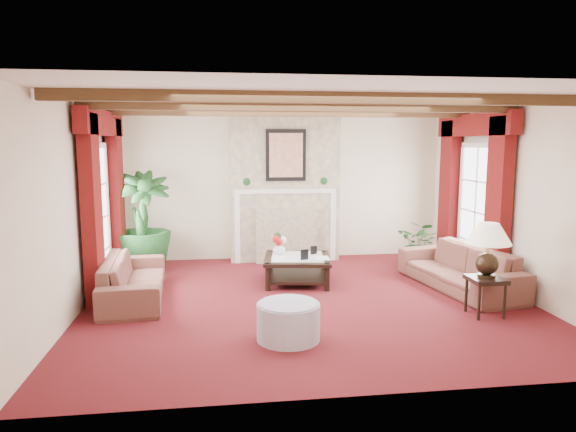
{
  "coord_description": "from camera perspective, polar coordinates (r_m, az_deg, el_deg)",
  "views": [
    {
      "loc": [
        -1.18,
        -6.8,
        2.17
      ],
      "look_at": [
        -0.22,
        0.4,
        1.13
      ],
      "focal_mm": 32.0,
      "sensor_mm": 36.0,
      "label": 1
    }
  ],
  "objects": [
    {
      "name": "floor",
      "position": [
        7.24,
        2.17,
        -9.32
      ],
      "size": [
        6.0,
        6.0,
        0.0
      ],
      "primitive_type": "plane",
      "color": "#500E18",
      "rests_on": "ground"
    },
    {
      "name": "ceiling",
      "position": [
        6.92,
        2.3,
        12.52
      ],
      "size": [
        6.0,
        6.0,
        0.0
      ],
      "primitive_type": "plane",
      "rotation": [
        3.14,
        0.0,
        0.0
      ],
      "color": "white",
      "rests_on": "floor"
    },
    {
      "name": "back_wall",
      "position": [
        9.66,
        -0.56,
        3.27
      ],
      "size": [
        6.0,
        0.02,
        2.7
      ],
      "primitive_type": "cube",
      "color": "beige",
      "rests_on": "ground"
    },
    {
      "name": "left_wall",
      "position": [
        7.09,
        -22.43,
        0.87
      ],
      "size": [
        0.02,
        5.5,
        2.7
      ],
      "primitive_type": "cube",
      "color": "beige",
      "rests_on": "ground"
    },
    {
      "name": "right_wall",
      "position": [
        8.02,
        23.86,
        1.58
      ],
      "size": [
        0.02,
        5.5,
        2.7
      ],
      "primitive_type": "cube",
      "color": "beige",
      "rests_on": "ground"
    },
    {
      "name": "ceiling_beams",
      "position": [
        6.92,
        2.29,
        12.03
      ],
      "size": [
        6.0,
        3.0,
        0.12
      ],
      "primitive_type": null,
      "color": "#382411",
      "rests_on": "ceiling"
    },
    {
      "name": "fireplace",
      "position": [
        9.44,
        -0.42,
        11.36
      ],
      "size": [
        2.0,
        0.52,
        2.7
      ],
      "primitive_type": null,
      "color": "tan",
      "rests_on": "ground"
    },
    {
      "name": "french_door_left",
      "position": [
        8.0,
        -20.7,
        7.33
      ],
      "size": [
        0.1,
        1.1,
        2.16
      ],
      "primitive_type": null,
      "color": "white",
      "rests_on": "ground"
    },
    {
      "name": "french_door_right",
      "position": [
        8.84,
        20.59,
        7.37
      ],
      "size": [
        0.1,
        1.1,
        2.16
      ],
      "primitive_type": null,
      "color": "white",
      "rests_on": "ground"
    },
    {
      "name": "curtains_left",
      "position": [
        7.99,
        -20.08,
        10.38
      ],
      "size": [
        0.2,
        2.4,
        2.55
      ],
      "primitive_type": null,
      "color": "#530D0B",
      "rests_on": "ground"
    },
    {
      "name": "curtains_right",
      "position": [
        8.79,
        20.09,
        10.13
      ],
      "size": [
        0.2,
        2.4,
        2.55
      ],
      "primitive_type": null,
      "color": "#530D0B",
      "rests_on": "ground"
    },
    {
      "name": "sofa_left",
      "position": [
        7.51,
        -16.79,
        -5.91
      ],
      "size": [
        2.09,
        0.88,
        0.78
      ],
      "primitive_type": "imported",
      "rotation": [
        0.0,
        0.0,
        1.64
      ],
      "color": "#3B101F",
      "rests_on": "ground"
    },
    {
      "name": "sofa_right",
      "position": [
        8.1,
        18.52,
        -4.74
      ],
      "size": [
        2.37,
        1.33,
        0.85
      ],
      "primitive_type": "imported",
      "rotation": [
        0.0,
        0.0,
        -1.41
      ],
      "color": "#3B101F",
      "rests_on": "ground"
    },
    {
      "name": "potted_palm",
      "position": [
        9.01,
        -15.84,
        -3.01
      ],
      "size": [
        1.68,
        2.11,
        0.95
      ],
      "primitive_type": "imported",
      "rotation": [
        0.0,
        0.0,
        0.22
      ],
      "color": "black",
      "rests_on": "ground"
    },
    {
      "name": "small_plant",
      "position": [
        9.35,
        14.47,
        -3.53
      ],
      "size": [
        1.56,
        1.56,
        0.64
      ],
      "primitive_type": "imported",
      "rotation": [
        0.0,
        0.0,
        -0.81
      ],
      "color": "black",
      "rests_on": "ground"
    },
    {
      "name": "coffee_table",
      "position": [
        8.04,
        1.03,
        -6.0
      ],
      "size": [
        1.14,
        1.14,
        0.41
      ],
      "primitive_type": null,
      "rotation": [
        0.0,
        0.0,
        -0.14
      ],
      "color": "black",
      "rests_on": "ground"
    },
    {
      "name": "side_table",
      "position": [
        7.02,
        21.06,
        -8.32
      ],
      "size": [
        0.42,
        0.42,
        0.49
      ],
      "primitive_type": null,
      "rotation": [
        0.0,
        0.0,
        0.01
      ],
      "color": "black",
      "rests_on": "ground"
    },
    {
      "name": "ottoman",
      "position": [
        5.8,
        0.05,
        -11.67
      ],
      "size": [
        0.7,
        0.7,
        0.41
      ],
      "primitive_type": "cylinder",
      "color": "#ACA6BC",
      "rests_on": "ground"
    },
    {
      "name": "table_lamp",
      "position": [
        6.88,
        21.32,
        -3.49
      ],
      "size": [
        0.56,
        0.56,
        0.71
      ],
      "primitive_type": null,
      "color": "black",
      "rests_on": "side_table"
    },
    {
      "name": "flower_vase",
      "position": [
        8.13,
        -1.0,
        -3.63
      ],
      "size": [
        0.34,
        0.34,
        0.2
      ],
      "primitive_type": "imported",
      "rotation": [
        0.0,
        0.0,
        0.36
      ],
      "color": "silver",
      "rests_on": "coffee_table"
    },
    {
      "name": "book",
      "position": [
        7.8,
        3.04,
        -3.79
      ],
      "size": [
        0.22,
        0.06,
        0.29
      ],
      "primitive_type": "imported",
      "rotation": [
        0.0,
        0.0,
        -0.09
      ],
      "color": "black",
      "rests_on": "coffee_table"
    },
    {
      "name": "photo_frame_a",
      "position": [
        7.75,
        1.85,
        -4.34
      ],
      "size": [
        0.13,
        0.06,
        0.17
      ],
      "primitive_type": null,
      "rotation": [
        0.0,
        0.0,
        0.33
      ],
      "color": "black",
      "rests_on": "coffee_table"
    },
    {
      "name": "photo_frame_b",
      "position": [
        8.14,
        2.88,
        -3.83
      ],
      "size": [
        0.11,
        0.06,
        0.14
      ],
      "primitive_type": null,
      "rotation": [
        0.0,
        0.0,
        0.36
      ],
      "color": "black",
      "rests_on": "coffee_table"
    }
  ]
}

